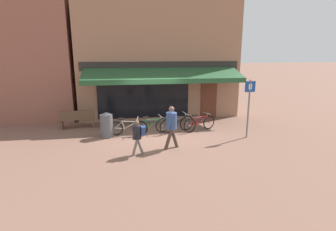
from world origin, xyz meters
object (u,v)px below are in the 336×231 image
object	(u,v)px
parking_sign	(249,103)
bicycle_green	(151,126)
litter_bin	(107,125)
park_bench	(77,119)
bicycle_black	(177,124)
pedestrian_child	(138,134)
bicycle_silver	(128,128)
pedestrian_adult	(171,123)
bicycle_red	(199,123)

from	to	relation	value
parking_sign	bicycle_green	bearing A→B (deg)	163.48
litter_bin	park_bench	size ratio (longest dim) A/B	0.66
bicycle_black	parking_sign	size ratio (longest dim) A/B	0.70
pedestrian_child	park_bench	distance (m)	4.72
bicycle_green	pedestrian_child	world-z (taller)	pedestrian_child
bicycle_silver	bicycle_green	world-z (taller)	bicycle_green
pedestrian_adult	park_bench	bearing A→B (deg)	-34.84
bicycle_black	pedestrian_adult	xyz separation A→B (m)	(-0.63, -2.00, 0.59)
bicycle_red	litter_bin	world-z (taller)	litter_bin
bicycle_red	litter_bin	size ratio (longest dim) A/B	1.53
pedestrian_child	litter_bin	bearing A→B (deg)	-58.94
pedestrian_child	parking_sign	world-z (taller)	parking_sign
parking_sign	pedestrian_adult	bearing A→B (deg)	-167.68
bicycle_silver	pedestrian_adult	bearing A→B (deg)	-39.64
pedestrian_child	parking_sign	xyz separation A→B (m)	(4.66, 1.19, 0.72)
bicycle_green	pedestrian_child	distance (m)	2.50
bicycle_silver	litter_bin	xyz separation A→B (m)	(-0.89, -0.06, 0.19)
pedestrian_child	park_bench	size ratio (longest dim) A/B	0.77
bicycle_green	pedestrian_child	size ratio (longest dim) A/B	1.36
bicycle_red	litter_bin	bearing A→B (deg)	161.12
park_bench	bicycle_green	bearing A→B (deg)	-29.25
bicycle_red	parking_sign	bearing A→B (deg)	-58.59
bicycle_silver	bicycle_green	xyz separation A→B (m)	(1.03, 0.05, 0.01)
park_bench	bicycle_silver	bearing A→B (deg)	-38.87
bicycle_black	litter_bin	size ratio (longest dim) A/B	1.58
bicycle_black	pedestrian_child	world-z (taller)	pedestrian_child
bicycle_silver	parking_sign	size ratio (longest dim) A/B	0.71
pedestrian_child	parking_sign	distance (m)	4.87
pedestrian_adult	litter_bin	xyz separation A→B (m)	(-2.47, 1.80, -0.43)
pedestrian_child	bicycle_red	bearing A→B (deg)	-137.29
litter_bin	parking_sign	distance (m)	6.04
bicycle_green	parking_sign	xyz separation A→B (m)	(3.95, -1.17, 1.13)
bicycle_green	litter_bin	distance (m)	1.93
bicycle_green	bicycle_black	bearing A→B (deg)	-10.27
bicycle_black	bicycle_red	size ratio (longest dim) A/B	1.03
bicycle_silver	pedestrian_child	world-z (taller)	pedestrian_child
bicycle_silver	pedestrian_adult	size ratio (longest dim) A/B	1.06
bicycle_silver	bicycle_green	bearing A→B (deg)	12.98
bicycle_black	pedestrian_adult	distance (m)	2.18
bicycle_silver	park_bench	distance (m)	2.83
litter_bin	pedestrian_child	bearing A→B (deg)	-61.74
bicycle_silver	bicycle_red	xyz separation A→B (m)	(3.27, 0.16, 0.00)
litter_bin	park_bench	xyz separation A→B (m)	(-1.45, 1.64, -0.08)
bicycle_green	bicycle_black	size ratio (longest dim) A/B	1.00
bicycle_green	pedestrian_adult	bearing A→B (deg)	-88.20
litter_bin	park_bench	distance (m)	2.19
pedestrian_adult	park_bench	size ratio (longest dim) A/B	1.00
pedestrian_adult	pedestrian_child	xyz separation A→B (m)	(-1.26, -0.45, -0.20)
litter_bin	bicycle_silver	bearing A→B (deg)	3.70
bicycle_green	litter_bin	xyz separation A→B (m)	(-1.92, -0.11, 0.18)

